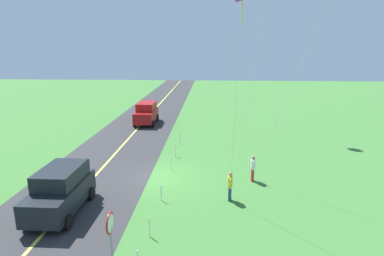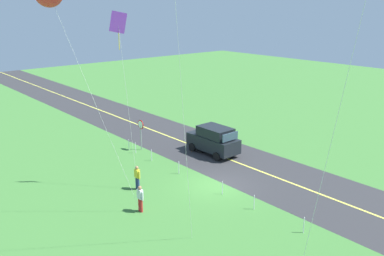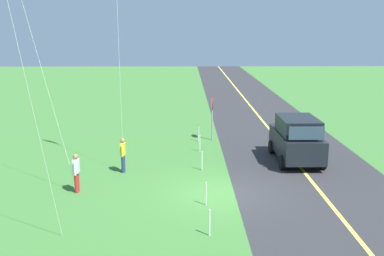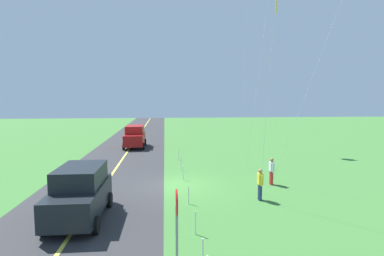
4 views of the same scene
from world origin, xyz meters
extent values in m
cube|color=#3D7533|center=(0.00, 0.00, -0.05)|extent=(120.00, 120.00, 0.10)
cube|color=#2D2D30|center=(0.00, -4.00, 0.00)|extent=(120.00, 7.00, 0.00)
cube|color=#E5E04C|center=(0.00, -4.00, 0.01)|extent=(120.00, 0.16, 0.00)
cube|color=black|center=(4.61, -4.02, 0.89)|extent=(4.40, 1.90, 1.10)
cube|color=black|center=(4.36, -4.02, 1.84)|extent=(2.73, 1.75, 0.80)
cube|color=#334756|center=(5.44, -4.02, 1.84)|extent=(0.10, 1.62, 0.64)
cube|color=#334756|center=(2.74, -4.02, 1.84)|extent=(0.10, 1.62, 0.60)
cylinder|color=black|center=(6.04, -3.07, 0.34)|extent=(0.68, 0.22, 0.68)
cylinder|color=black|center=(6.04, -4.97, 0.34)|extent=(0.68, 0.22, 0.68)
cylinder|color=black|center=(3.18, -3.07, 0.34)|extent=(0.68, 0.22, 0.68)
cylinder|color=black|center=(3.18, -4.97, 0.34)|extent=(0.68, 0.22, 0.68)
cylinder|color=gray|center=(9.01, -0.10, 1.05)|extent=(0.08, 0.08, 2.10)
cylinder|color=red|center=(9.01, -0.10, 2.18)|extent=(0.76, 0.04, 0.76)
cylinder|color=white|center=(9.01, -0.07, 2.18)|extent=(0.62, 0.01, 0.62)
cylinder|color=red|center=(0.17, 5.86, 0.41)|extent=(0.16, 0.16, 0.82)
cylinder|color=red|center=(0.35, 5.86, 0.41)|extent=(0.16, 0.16, 0.82)
cube|color=silver|center=(0.26, 5.86, 1.10)|extent=(0.36, 0.22, 0.56)
cylinder|color=silver|center=(0.02, 5.86, 1.05)|extent=(0.10, 0.10, 0.52)
cylinder|color=silver|center=(0.50, 5.86, 1.05)|extent=(0.10, 0.10, 0.52)
sphere|color=#9E704C|center=(0.26, 5.86, 1.49)|extent=(0.22, 0.22, 0.22)
cylinder|color=navy|center=(2.79, 4.33, 0.41)|extent=(0.16, 0.16, 0.82)
cylinder|color=navy|center=(2.97, 4.33, 0.41)|extent=(0.16, 0.16, 0.82)
cube|color=yellow|center=(2.88, 4.33, 1.10)|extent=(0.36, 0.22, 0.56)
cylinder|color=yellow|center=(2.64, 4.33, 1.05)|extent=(0.10, 0.10, 0.52)
cylinder|color=yellow|center=(3.12, 4.33, 1.05)|extent=(0.10, 0.10, 0.52)
sphere|color=#9E704C|center=(2.88, 4.33, 1.49)|extent=(0.22, 0.22, 0.22)
cylinder|color=silver|center=(1.32, 7.54, 6.00)|extent=(2.14, 3.38, 12.01)
cylinder|color=silver|center=(3.41, 4.43, 5.23)|extent=(1.08, 0.22, 10.46)
cylinder|color=silver|center=(-3.84, 0.70, 0.45)|extent=(0.05, 0.05, 0.90)
cylinder|color=silver|center=(-1.23, 0.70, 0.45)|extent=(0.05, 0.05, 0.90)
cylinder|color=silver|center=(3.13, 0.70, 0.45)|extent=(0.05, 0.05, 0.90)
cylinder|color=silver|center=(6.44, 0.70, 0.45)|extent=(0.05, 0.05, 0.90)
cylinder|color=silver|center=(9.66, 0.70, 0.45)|extent=(0.05, 0.05, 0.90)
cylinder|color=silver|center=(8.67, 0.70, 0.45)|extent=(0.05, 0.05, 0.90)
camera|label=1|loc=(18.36, 3.19, 7.91)|focal=29.61mm
camera|label=2|loc=(-17.75, 17.44, 11.41)|focal=38.20mm
camera|label=3|loc=(-17.74, 1.46, 6.59)|focal=43.69mm
camera|label=4|loc=(17.46, -0.42, 5.16)|focal=28.52mm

